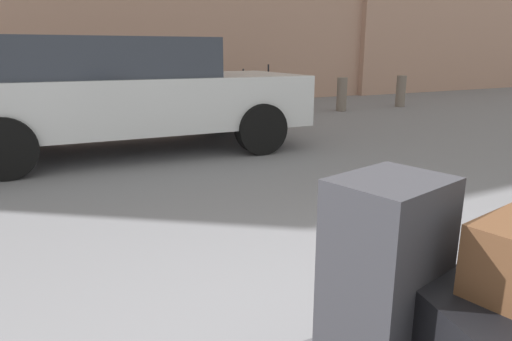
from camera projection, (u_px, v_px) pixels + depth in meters
suitcase_charcoal_front_right at (385, 272)px, 1.32m from camera, size 0.38×0.32×0.57m
parked_car at (127, 92)px, 5.68m from camera, size 4.40×2.13×1.42m
bicycle_leaning at (251, 89)px, 10.92m from camera, size 1.75×0.28×0.96m
bollard_kerb_near at (215, 101)px, 8.41m from camera, size 0.22×0.22×0.72m
bollard_kerb_mid at (284, 98)px, 9.09m from camera, size 0.22×0.22×0.72m
bollard_kerb_far at (342, 94)px, 9.75m from camera, size 0.22×0.22×0.72m
bollard_corner at (401, 91)px, 10.54m from camera, size 0.22×0.22×0.72m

